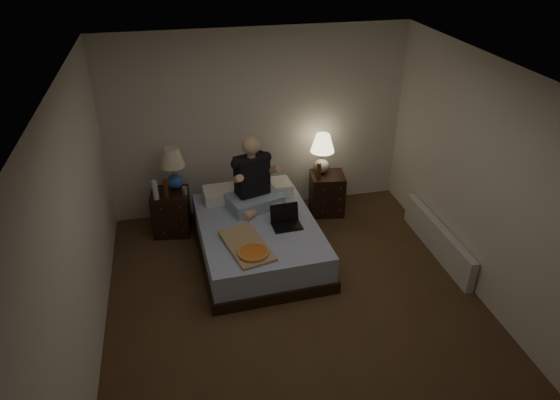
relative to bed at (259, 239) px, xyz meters
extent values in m
cube|color=brown|center=(0.23, -1.06, -0.23)|extent=(4.00, 4.50, 0.00)
cube|color=white|center=(0.23, -1.06, 2.27)|extent=(4.00, 4.50, 0.00)
cube|color=silver|center=(0.23, 1.19, 1.02)|extent=(4.00, 0.00, 2.50)
cube|color=silver|center=(-1.77, -1.06, 1.02)|extent=(0.00, 4.50, 2.50)
cube|color=silver|center=(2.23, -1.06, 1.02)|extent=(0.00, 4.50, 2.50)
cube|color=#5A72B4|center=(0.00, 0.00, 0.00)|extent=(1.45, 1.89, 0.46)
cube|color=black|center=(-1.01, 0.76, 0.07)|extent=(0.51, 0.47, 0.60)
cube|color=black|center=(1.11, 0.80, 0.06)|extent=(0.50, 0.46, 0.58)
cylinder|color=silver|center=(-1.17, 0.62, 0.49)|extent=(0.07, 0.07, 0.25)
cylinder|color=silver|center=(-0.82, 0.66, 0.42)|extent=(0.07, 0.07, 0.10)
cylinder|color=#59260C|center=(-1.04, 0.65, 0.48)|extent=(0.06, 0.06, 0.23)
cylinder|color=#5F2F0D|center=(0.96, 0.74, 0.47)|extent=(0.06, 0.06, 0.23)
cube|color=silver|center=(2.16, -0.42, -0.03)|extent=(0.10, 1.60, 0.40)
camera|label=1|loc=(-0.83, -4.95, 3.47)|focal=32.00mm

